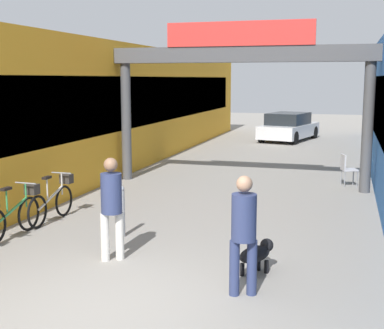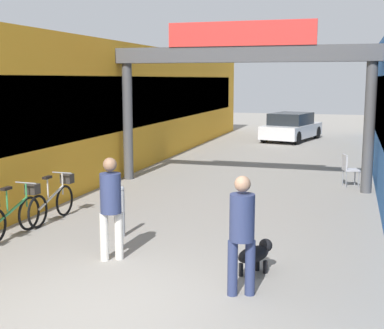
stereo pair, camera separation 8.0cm
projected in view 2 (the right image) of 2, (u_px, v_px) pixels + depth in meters
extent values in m
plane|color=gray|center=(109.00, 307.00, 6.96)|extent=(80.00, 80.00, 0.00)
cube|color=gold|center=(111.00, 106.00, 18.49)|extent=(3.00, 26.00, 4.01)
cube|color=black|center=(151.00, 101.00, 18.04)|extent=(0.04, 23.40, 1.60)
cube|color=black|center=(377.00, 103.00, 15.98)|extent=(0.04, 23.40, 1.60)
cylinder|color=#4C4C4F|center=(128.00, 122.00, 15.58)|extent=(0.28, 0.28, 3.37)
cylinder|color=#4C4C4F|center=(369.00, 128.00, 13.67)|extent=(0.28, 0.28, 3.37)
cube|color=#4C4C4F|center=(242.00, 54.00, 14.32)|extent=(7.40, 0.44, 0.42)
cube|color=red|center=(240.00, 34.00, 14.05)|extent=(3.96, 0.10, 0.64)
cylinder|color=navy|center=(233.00, 268.00, 7.27)|extent=(0.18, 0.18, 0.78)
cylinder|color=navy|center=(250.00, 268.00, 7.29)|extent=(0.18, 0.18, 0.78)
cylinder|color=navy|center=(242.00, 217.00, 7.17)|extent=(0.44, 0.44, 0.64)
sphere|color=tan|center=(243.00, 184.00, 7.09)|extent=(0.28, 0.28, 0.22)
cylinder|color=silver|center=(104.00, 237.00, 8.67)|extent=(0.19, 0.19, 0.79)
cylinder|color=silver|center=(119.00, 236.00, 8.74)|extent=(0.19, 0.19, 0.79)
cylinder|color=navy|center=(111.00, 193.00, 8.59)|extent=(0.47, 0.47, 0.65)
sphere|color=#8C664C|center=(110.00, 165.00, 8.52)|extent=(0.31, 0.31, 0.22)
ellipsoid|color=black|center=(253.00, 254.00, 8.05)|extent=(0.55, 0.66, 0.24)
sphere|color=black|center=(266.00, 245.00, 8.21)|extent=(0.29, 0.29, 0.21)
sphere|color=white|center=(262.00, 253.00, 8.17)|extent=(0.20, 0.20, 0.15)
cylinder|color=black|center=(257.00, 264.00, 8.26)|extent=(0.10, 0.10, 0.20)
cylinder|color=black|center=(265.00, 267.00, 8.14)|extent=(0.10, 0.10, 0.20)
cylinder|color=black|center=(241.00, 270.00, 8.03)|extent=(0.10, 0.10, 0.20)
cylinder|color=black|center=(249.00, 273.00, 7.91)|extent=(0.10, 0.10, 0.20)
torus|color=black|center=(29.00, 213.00, 10.43)|extent=(0.08, 0.67, 0.67)
cube|color=#338C4C|center=(12.00, 210.00, 9.93)|extent=(0.08, 0.94, 0.34)
cylinder|color=#338C4C|center=(7.00, 200.00, 9.78)|extent=(0.03, 0.03, 0.42)
cube|color=black|center=(6.00, 189.00, 9.74)|extent=(0.11, 0.22, 0.05)
cylinder|color=#338C4C|center=(26.00, 195.00, 10.31)|extent=(0.03, 0.03, 0.46)
cylinder|color=gray|center=(26.00, 183.00, 10.28)|extent=(0.46, 0.05, 0.03)
cube|color=#332D28|center=(32.00, 189.00, 10.49)|extent=(0.25, 0.21, 0.20)
torus|color=black|center=(65.00, 201.00, 11.53)|extent=(0.06, 0.67, 0.67)
torus|color=black|center=(38.00, 212.00, 10.57)|extent=(0.06, 0.67, 0.67)
cube|color=beige|center=(51.00, 197.00, 11.02)|extent=(0.05, 0.94, 0.34)
cylinder|color=beige|center=(48.00, 188.00, 10.87)|extent=(0.03, 0.03, 0.42)
cube|color=black|center=(47.00, 177.00, 10.84)|extent=(0.10, 0.22, 0.05)
cylinder|color=beige|center=(62.00, 184.00, 11.42)|extent=(0.03, 0.03, 0.46)
cylinder|color=gray|center=(62.00, 173.00, 11.38)|extent=(0.46, 0.03, 0.03)
cube|color=#332D28|center=(67.00, 178.00, 11.59)|extent=(0.24, 0.20, 0.20)
cylinder|color=gray|center=(122.00, 214.00, 9.99)|extent=(0.10, 0.10, 0.89)
sphere|color=gray|center=(122.00, 189.00, 9.92)|extent=(0.10, 0.10, 0.10)
cylinder|color=gray|center=(355.00, 177.00, 14.83)|extent=(0.04, 0.04, 0.45)
cylinder|color=gray|center=(359.00, 180.00, 14.49)|extent=(0.04, 0.04, 0.45)
cylinder|color=gray|center=(343.00, 177.00, 14.83)|extent=(0.04, 0.04, 0.45)
cylinder|color=gray|center=(346.00, 180.00, 14.49)|extent=(0.04, 0.04, 0.45)
cube|color=silver|center=(351.00, 170.00, 14.62)|extent=(0.50, 0.50, 0.04)
cube|color=silver|center=(345.00, 162.00, 14.59)|extent=(0.15, 0.39, 0.40)
cube|color=silver|center=(292.00, 130.00, 25.63)|extent=(2.65, 4.30, 0.60)
cube|color=#1E2328|center=(291.00, 119.00, 25.41)|extent=(2.05, 2.51, 0.55)
cylinder|color=black|center=(287.00, 131.00, 27.29)|extent=(0.34, 0.63, 0.60)
cylinder|color=black|center=(317.00, 132.00, 26.49)|extent=(0.34, 0.63, 0.60)
cylinder|color=black|center=(264.00, 136.00, 24.82)|extent=(0.34, 0.63, 0.60)
cylinder|color=black|center=(297.00, 138.00, 24.02)|extent=(0.34, 0.63, 0.60)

